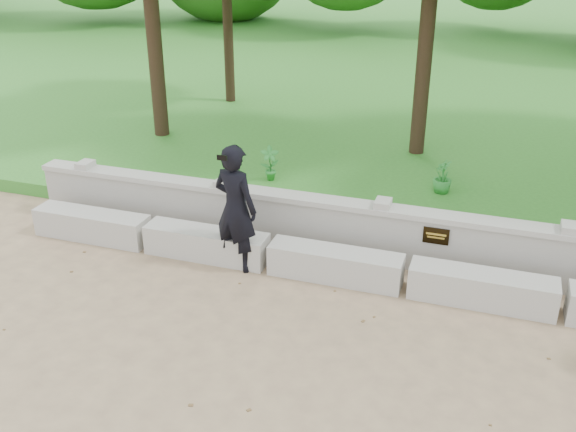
# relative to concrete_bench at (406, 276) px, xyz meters

# --- Properties ---
(ground) EXTENTS (80.00, 80.00, 0.00)m
(ground) POSITION_rel_concrete_bench_xyz_m (-0.00, -1.90, -0.22)
(ground) COLOR tan
(ground) RESTS_ON ground
(lawn) EXTENTS (40.00, 22.00, 0.25)m
(lawn) POSITION_rel_concrete_bench_xyz_m (-0.00, 12.10, -0.10)
(lawn) COLOR #327426
(lawn) RESTS_ON ground
(concrete_bench) EXTENTS (11.90, 0.45, 0.45)m
(concrete_bench) POSITION_rel_concrete_bench_xyz_m (0.00, 0.00, 0.00)
(concrete_bench) COLOR #ACAAA2
(concrete_bench) RESTS_ON ground
(parapet_wall) EXTENTS (12.50, 0.35, 0.90)m
(parapet_wall) POSITION_rel_concrete_bench_xyz_m (0.00, 0.70, 0.24)
(parapet_wall) COLOR #A29F99
(parapet_wall) RESTS_ON ground
(man_main) EXTENTS (0.78, 0.71, 1.89)m
(man_main) POSITION_rel_concrete_bench_xyz_m (-2.44, -0.13, 0.72)
(man_main) COLOR black
(man_main) RESTS_ON ground
(shrub_a) EXTENTS (0.42, 0.38, 0.65)m
(shrub_a) POSITION_rel_concrete_bench_xyz_m (-2.96, 2.68, 0.35)
(shrub_a) COLOR #2E8834
(shrub_a) RESTS_ON lawn
(shrub_d) EXTENTS (0.40, 0.42, 0.60)m
(shrub_d) POSITION_rel_concrete_bench_xyz_m (0.12, 3.10, 0.32)
(shrub_d) COLOR #2E8834
(shrub_d) RESTS_ON lawn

